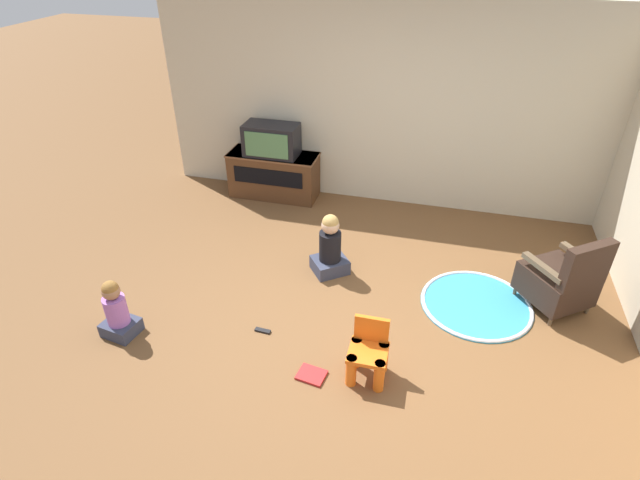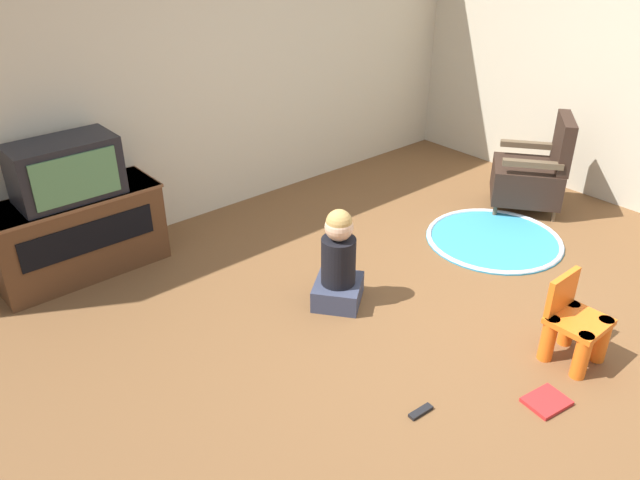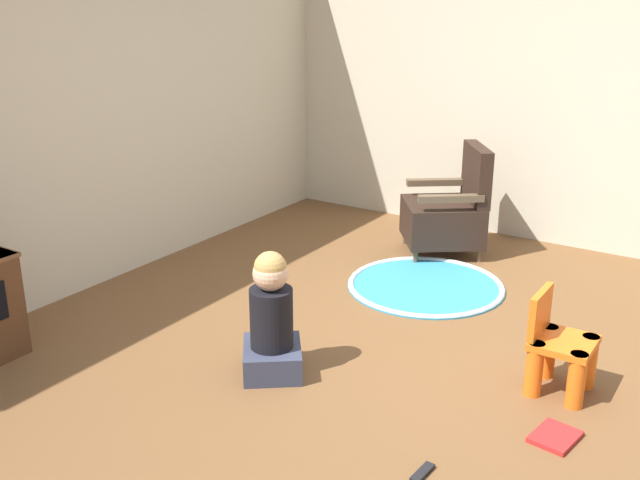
% 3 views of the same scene
% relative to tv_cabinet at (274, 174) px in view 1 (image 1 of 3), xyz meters
% --- Properties ---
extents(ground_plane, '(30.00, 30.00, 0.00)m').
position_rel_tv_cabinet_xyz_m(ground_plane, '(1.49, -2.27, -0.32)').
color(ground_plane, brown).
extents(wall_back, '(5.74, 0.12, 2.54)m').
position_rel_tv_cabinet_xyz_m(wall_back, '(1.35, 0.31, 0.95)').
color(wall_back, beige).
rests_on(wall_back, ground_plane).
extents(tv_cabinet, '(1.20, 0.47, 0.61)m').
position_rel_tv_cabinet_xyz_m(tv_cabinet, '(0.00, 0.00, 0.00)').
color(tv_cabinet, '#4C2D19').
rests_on(tv_cabinet, ground_plane).
extents(television, '(0.70, 0.39, 0.41)m').
position_rel_tv_cabinet_xyz_m(television, '(-0.00, -0.02, 0.50)').
color(television, black).
rests_on(television, tv_cabinet).
extents(black_armchair, '(0.77, 0.78, 0.84)m').
position_rel_tv_cabinet_xyz_m(black_armchair, '(3.44, -1.53, 0.01)').
color(black_armchair, brown).
rests_on(black_armchair, ground_plane).
extents(yellow_kid_chair, '(0.32, 0.31, 0.53)m').
position_rel_tv_cabinet_xyz_m(yellow_kid_chair, '(1.82, -2.87, -0.10)').
color(yellow_kid_chair, orange).
rests_on(yellow_kid_chair, ground_plane).
extents(play_mat, '(1.09, 1.09, 0.04)m').
position_rel_tv_cabinet_xyz_m(play_mat, '(2.70, -1.70, -0.31)').
color(play_mat, teal).
rests_on(play_mat, ground_plane).
extents(child_watching_left, '(0.34, 0.31, 0.59)m').
position_rel_tv_cabinet_xyz_m(child_watching_left, '(-0.46, -2.95, -0.06)').
color(child_watching_left, '#33384C').
rests_on(child_watching_left, ground_plane).
extents(child_watching_center, '(0.47, 0.46, 0.70)m').
position_rel_tv_cabinet_xyz_m(child_watching_center, '(1.16, -1.52, -0.02)').
color(child_watching_center, '#33384C').
rests_on(child_watching_center, ground_plane).
extents(book, '(0.25, 0.21, 0.02)m').
position_rel_tv_cabinet_xyz_m(book, '(1.37, -3.00, -0.30)').
color(book, '#B22323').
rests_on(book, ground_plane).
extents(remote_control, '(0.15, 0.05, 0.02)m').
position_rel_tv_cabinet_xyz_m(remote_control, '(0.79, -2.61, -0.31)').
color(remote_control, black).
rests_on(remote_control, ground_plane).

